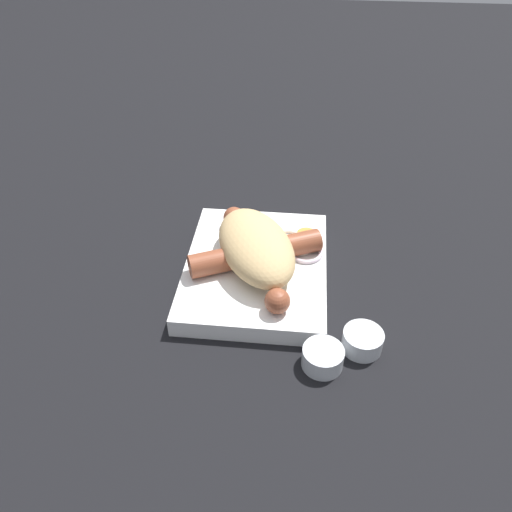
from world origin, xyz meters
TOP-DOWN VIEW (x-y plane):
  - ground_plane at (0.00, 0.00)m, footprint 3.00×3.00m
  - food_tray at (0.00, 0.00)m, footprint 0.23×0.18m
  - bread_roll at (0.00, 0.00)m, footprint 0.18×0.14m
  - sausage at (-0.00, 0.00)m, footprint 0.19×0.17m
  - pickled_veggies at (0.04, -0.05)m, footprint 0.08×0.07m
  - condiment_cup_near at (-0.14, -0.09)m, footprint 0.05×0.05m
  - condiment_cup_far at (-0.11, -0.13)m, footprint 0.05×0.05m

SIDE VIEW (x-z plane):
  - ground_plane at x=0.00m, z-range 0.00..0.00m
  - condiment_cup_near at x=-0.14m, z-range 0.00..0.02m
  - condiment_cup_far at x=-0.11m, z-range 0.00..0.02m
  - food_tray at x=0.00m, z-range 0.00..0.02m
  - pickled_veggies at x=0.04m, z-range 0.02..0.03m
  - sausage at x=0.00m, z-range 0.02..0.05m
  - bread_roll at x=0.00m, z-range 0.02..0.08m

